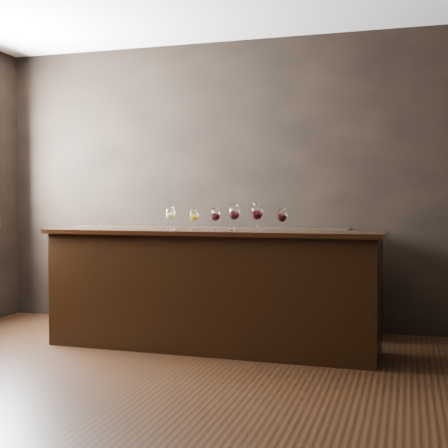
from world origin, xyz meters
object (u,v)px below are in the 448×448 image
(glass_white, at_px, (170,214))
(glass_red_d, at_px, (282,216))
(bar_counter, at_px, (211,292))
(glass_red_b, at_px, (234,213))
(glass_amber, at_px, (194,216))
(back_bar_shelf, at_px, (207,278))
(glass_red_c, at_px, (257,212))
(glass_red_a, at_px, (215,215))

(glass_white, xyz_separation_m, glass_red_d, (0.96, -0.01, -0.01))
(bar_counter, height_order, glass_red_b, glass_red_b)
(glass_amber, bearing_deg, bar_counter, -11.09)
(back_bar_shelf, distance_m, glass_red_d, 1.38)
(glass_white, xyz_separation_m, glass_amber, (0.19, 0.05, -0.01))
(glass_red_c, bearing_deg, glass_white, 178.62)
(glass_red_a, bearing_deg, glass_amber, 178.60)
(glass_white, bearing_deg, bar_counter, 2.45)
(back_bar_shelf, xyz_separation_m, glass_red_c, (0.70, -0.83, 0.65))
(glass_red_d, bearing_deg, glass_red_c, -178.45)
(glass_amber, relative_size, glass_red_c, 0.78)
(glass_amber, height_order, glass_red_d, glass_red_d)
(glass_red_c, relative_size, glass_red_d, 1.21)
(bar_counter, relative_size, glass_amber, 15.97)
(bar_counter, bearing_deg, back_bar_shelf, 111.92)
(glass_white, distance_m, glass_red_d, 0.96)
(glass_white, bearing_deg, glass_amber, 13.64)
(glass_amber, distance_m, glass_red_a, 0.19)
(glass_red_a, bearing_deg, glass_red_c, -9.27)
(glass_red_d, bearing_deg, glass_red_a, 174.51)
(back_bar_shelf, distance_m, glass_red_a, 1.05)
(glass_amber, distance_m, glass_red_d, 0.76)
(bar_counter, bearing_deg, glass_red_b, -0.58)
(bar_counter, distance_m, glass_red_d, 0.87)
(glass_white, bearing_deg, glass_red_c, -1.38)
(bar_counter, xyz_separation_m, glass_red_a, (0.03, 0.03, 0.64))
(bar_counter, xyz_separation_m, glass_red_c, (0.40, -0.03, 0.66))
(bar_counter, bearing_deg, glass_red_c, -3.57)
(back_bar_shelf, distance_m, glass_white, 1.03)
(glass_amber, bearing_deg, glass_white, -166.36)
(glass_red_b, height_order, glass_red_c, glass_red_c)
(glass_red_c, distance_m, glass_red_d, 0.20)
(glass_white, bearing_deg, glass_red_a, 6.27)
(bar_counter, height_order, glass_amber, glass_amber)
(glass_red_b, bearing_deg, back_bar_shelf, 121.96)
(glass_white, distance_m, glass_red_b, 0.56)
(back_bar_shelf, relative_size, glass_amber, 15.92)
(glass_amber, relative_size, glass_red_d, 0.95)
(back_bar_shelf, xyz_separation_m, glass_white, (-0.05, -0.82, 0.63))
(bar_counter, relative_size, glass_red_b, 12.91)
(back_bar_shelf, distance_m, glass_red_b, 1.15)
(bar_counter, distance_m, glass_red_c, 0.77)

